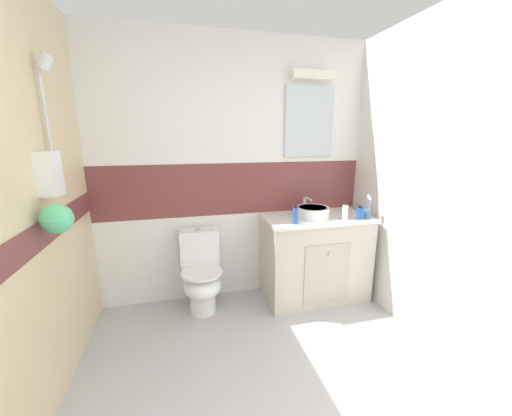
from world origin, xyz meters
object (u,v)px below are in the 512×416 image
object	(u,v)px
sink_basin	(312,211)
lotion_bottle_short	(360,213)
toilet	(201,275)
deodorant_spray_can	(295,215)
toothbrush_cup	(367,213)
soap_dispenser	(345,212)

from	to	relation	value
sink_basin	lotion_bottle_short	bearing A→B (deg)	-25.49
toilet	lotion_bottle_short	bearing A→B (deg)	-8.92
toilet	sink_basin	bearing A→B (deg)	-2.30
sink_basin	deodorant_spray_can	world-z (taller)	deodorant_spray_can
toothbrush_cup	sink_basin	bearing A→B (deg)	160.01
toothbrush_cup	soap_dispenser	size ratio (longest dim) A/B	1.28
toilet	toothbrush_cup	size ratio (longest dim) A/B	3.42
sink_basin	soap_dispenser	bearing A→B (deg)	-33.21
toothbrush_cup	lotion_bottle_short	size ratio (longest dim) A/B	1.74
toilet	toothbrush_cup	distance (m)	1.65
toilet	lotion_bottle_short	size ratio (longest dim) A/B	5.97
lotion_bottle_short	toilet	bearing A→B (deg)	171.08
toilet	toothbrush_cup	world-z (taller)	toothbrush_cup
soap_dispenser	deodorant_spray_can	xyz separation A→B (m)	(-0.49, -0.02, 0.01)
sink_basin	lotion_bottle_short	xyz separation A→B (m)	(0.39, -0.19, 0.01)
lotion_bottle_short	deodorant_spray_can	world-z (taller)	deodorant_spray_can
soap_dispenser	deodorant_spray_can	world-z (taller)	soap_dispenser
soap_dispenser	deodorant_spray_can	distance (m)	0.50
sink_basin	lotion_bottle_short	world-z (taller)	sink_basin
toilet	soap_dispenser	distance (m)	1.44
toilet	deodorant_spray_can	distance (m)	1.02
lotion_bottle_short	deodorant_spray_can	size ratio (longest dim) A/B	0.76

